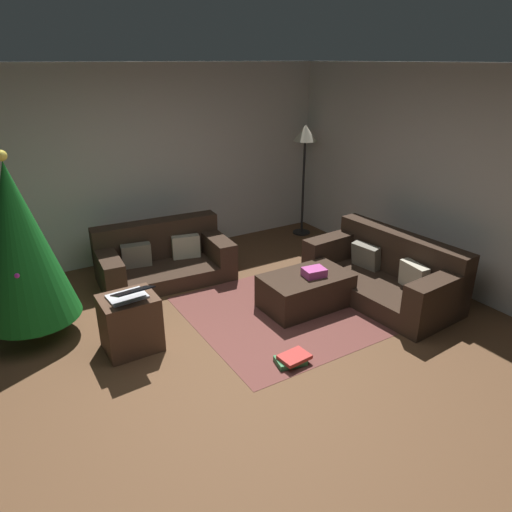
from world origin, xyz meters
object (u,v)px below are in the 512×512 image
at_px(ottoman, 306,291).
at_px(tv_remote, 313,273).
at_px(side_table, 130,323).
at_px(couch_right, 386,274).
at_px(couch_left, 163,258).
at_px(gift_box, 314,272).
at_px(corner_lamp, 305,142).
at_px(laptop, 129,295).
at_px(christmas_tree, 20,243).
at_px(book_stack, 292,359).

bearing_deg(ottoman, tv_remote, -16.56).
bearing_deg(side_table, couch_right, -9.41).
relative_size(couch_left, ottoman, 1.70).
height_order(gift_box, corner_lamp, corner_lamp).
xyz_separation_m(tv_remote, laptop, (-2.04, 0.16, 0.22)).
bearing_deg(corner_lamp, side_table, -152.19).
xyz_separation_m(couch_left, christmas_tree, (-1.63, -0.69, 0.76)).
xyz_separation_m(ottoman, tv_remote, (0.08, -0.02, 0.20)).
bearing_deg(corner_lamp, tv_remote, -123.84).
height_order(couch_right, laptop, laptop).
bearing_deg(book_stack, christmas_tree, 138.20).
bearing_deg(ottoman, couch_left, 124.43).
bearing_deg(tv_remote, couch_right, -40.47).
distance_m(laptop, corner_lamp, 3.96).
xyz_separation_m(christmas_tree, laptop, (0.76, -0.78, -0.41)).
xyz_separation_m(tv_remote, corner_lamp, (1.35, 2.01, 1.07)).
xyz_separation_m(couch_right, ottoman, (-0.97, 0.29, -0.09)).
distance_m(couch_left, side_table, 1.65).
bearing_deg(corner_lamp, book_stack, -128.04).
xyz_separation_m(christmas_tree, corner_lamp, (4.16, 1.08, 0.44)).
relative_size(ottoman, laptop, 2.24).
distance_m(tv_remote, book_stack, 1.23).
distance_m(ottoman, christmas_tree, 2.99).
bearing_deg(book_stack, couch_right, 17.31).
relative_size(ottoman, book_stack, 3.04).
height_order(couch_left, side_table, couch_left).
bearing_deg(gift_box, couch_left, 124.91).
height_order(gift_box, side_table, side_table).
distance_m(couch_left, tv_remote, 2.01).
xyz_separation_m(ottoman, laptop, (-1.96, 0.13, 0.42)).
distance_m(couch_right, tv_remote, 0.94).
relative_size(gift_box, corner_lamp, 0.14).
bearing_deg(corner_lamp, gift_box, -123.70).
height_order(tv_remote, laptop, laptop).
distance_m(side_table, corner_lamp, 4.02).
relative_size(couch_left, laptop, 3.80).
height_order(tv_remote, side_table, side_table).
height_order(laptop, book_stack, laptop).
xyz_separation_m(gift_box, corner_lamp, (1.37, 2.05, 1.04)).
relative_size(couch_right, side_table, 3.28).
distance_m(gift_box, laptop, 2.04).
height_order(couch_left, gift_box, couch_left).
distance_m(couch_right, ottoman, 1.01).
height_order(tv_remote, christmas_tree, christmas_tree).
relative_size(couch_right, tv_remote, 11.50).
height_order(couch_right, christmas_tree, christmas_tree).
height_order(couch_left, book_stack, couch_left).
relative_size(tv_remote, laptop, 0.36).
bearing_deg(side_table, gift_box, -7.31).
height_order(couch_left, corner_lamp, corner_lamp).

